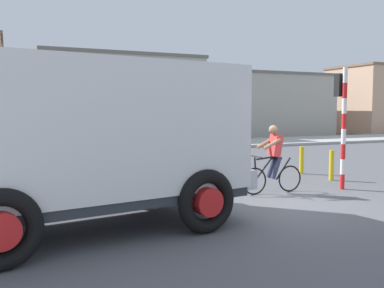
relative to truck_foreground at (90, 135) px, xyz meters
The scene contains 10 objects.
ground_plane 4.46m from the truck_foreground, ahead, with size 120.00×120.00×0.00m, color #56565B.
sidewalk_far 15.73m from the truck_foreground, 74.71° to the left, with size 80.00×5.00×0.16m, color #ADADA8.
truck_foreground is the anchor object (origin of this frame).
cyclist 5.05m from the truck_foreground, 16.64° to the left, with size 1.73×0.50×1.72m.
traffic_light_pole 6.90m from the truck_foreground, 10.27° to the left, with size 0.24×0.43×3.20m.
car_white_mid 9.39m from the truck_foreground, 88.20° to the left, with size 4.13×2.13×1.60m.
bollard_near 7.96m from the truck_foreground, 17.52° to the left, with size 0.14×0.14×0.90m, color gold.
bollard_far 8.48m from the truck_foreground, 26.68° to the left, with size 0.14×0.14×0.90m, color gold.
building_mid_block 22.36m from the truck_foreground, 75.23° to the left, with size 10.73×6.82×5.71m.
building_corner_right 29.07m from the truck_foreground, 52.31° to the left, with size 10.74×7.75×4.99m.
Camera 1 is at (-5.42, -7.67, 2.10)m, focal length 39.53 mm.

